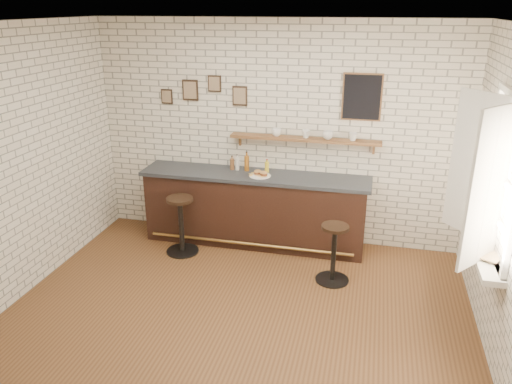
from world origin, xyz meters
TOP-DOWN VIEW (x-y plane):
  - ground at (0.00, 0.00)m, footprint 5.00×5.00m
  - bar_counter at (-0.23, 1.70)m, footprint 3.10×0.65m
  - sandwich_plate at (-0.14, 1.63)m, footprint 0.28×0.28m
  - ciabatta_sandwich at (-0.13, 1.63)m, footprint 0.21×0.15m
  - potato_chips at (-0.17, 1.63)m, footprint 0.25×0.18m
  - bitters_bottle_brown at (-0.58, 1.82)m, footprint 0.06×0.06m
  - bitters_bottle_white at (-0.51, 1.82)m, footprint 0.06×0.06m
  - bitters_bottle_amber at (-0.37, 1.82)m, footprint 0.06×0.06m
  - condiment_bottle_yellow at (-0.09, 1.82)m, footprint 0.06×0.06m
  - bar_stool_left at (-1.11, 1.18)m, footprint 0.44×0.44m
  - bar_stool_right at (0.94, 0.90)m, footprint 0.41×0.41m
  - wall_shelf at (0.40, 1.90)m, footprint 2.00×0.18m
  - shelf_cup_a at (0.02, 1.90)m, footprint 0.14×0.14m
  - shelf_cup_b at (0.42, 1.90)m, footprint 0.15×0.15m
  - shelf_cup_c at (0.70, 1.90)m, footprint 0.15×0.15m
  - shelf_cup_d at (1.03, 1.90)m, footprint 0.13×0.13m
  - back_wall_decor at (0.23, 1.98)m, footprint 2.96×0.02m
  - window_sill at (2.40, 0.30)m, footprint 0.20×1.35m
  - casement_window at (2.36, 0.30)m, footprint 0.40×1.30m
  - book_lower at (2.38, 0.11)m, footprint 0.23×0.25m
  - book_upper at (2.38, 0.07)m, footprint 0.24×0.26m

SIDE VIEW (x-z plane):
  - ground at x=0.00m, z-range 0.00..0.00m
  - bar_stool_right at x=0.94m, z-range 0.03..0.76m
  - bar_stool_left at x=-1.11m, z-range 0.03..0.81m
  - bar_counter at x=-0.23m, z-range 0.00..1.01m
  - window_sill at x=2.40m, z-range 0.87..0.93m
  - book_lower at x=2.38m, z-range 0.93..0.95m
  - book_upper at x=2.38m, z-range 0.95..0.96m
  - sandwich_plate at x=-0.14m, z-range 1.01..1.02m
  - potato_chips at x=-0.17m, z-range 1.02..1.02m
  - ciabatta_sandwich at x=-0.13m, z-range 1.02..1.09m
  - condiment_bottle_yellow at x=-0.09m, z-range 1.00..1.18m
  - bitters_bottle_brown at x=-0.58m, z-range 0.99..1.19m
  - bitters_bottle_white at x=-0.51m, z-range 0.99..1.21m
  - bitters_bottle_amber at x=-0.37m, z-range 0.99..1.25m
  - wall_shelf at x=0.40m, z-range 1.39..1.57m
  - shelf_cup_d at x=1.03m, z-range 1.50..1.60m
  - shelf_cup_b at x=0.42m, z-range 1.50..1.60m
  - shelf_cup_a at x=0.02m, z-range 1.50..1.60m
  - shelf_cup_c at x=0.70m, z-range 1.50..1.61m
  - casement_window at x=2.36m, z-range 0.87..2.43m
  - back_wall_decor at x=0.23m, z-range 1.77..2.33m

